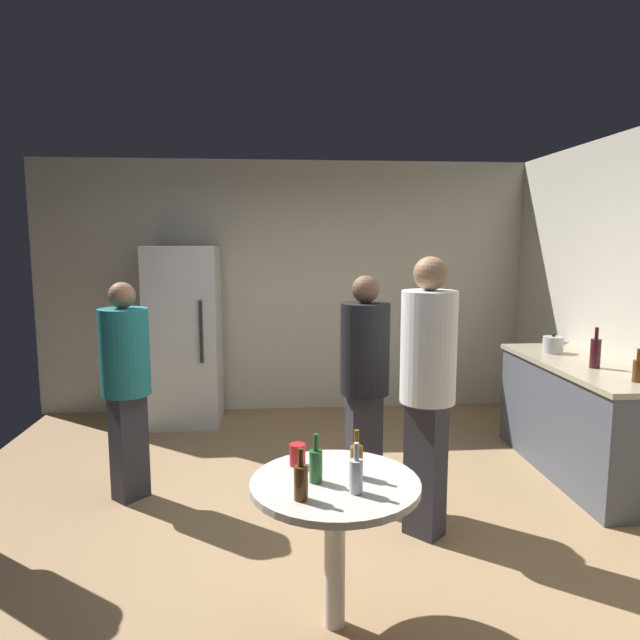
{
  "coord_description": "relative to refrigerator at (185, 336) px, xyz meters",
  "views": [
    {
      "loc": [
        -0.14,
        -3.54,
        1.84
      ],
      "look_at": [
        0.17,
        0.33,
        1.3
      ],
      "focal_mm": 31.79,
      "sensor_mm": 36.0,
      "label": 1
    }
  ],
  "objects": [
    {
      "name": "person_in_white_shirt",
      "position": [
        1.84,
        -2.42,
        0.13
      ],
      "size": [
        0.48,
        0.48,
        1.76
      ],
      "rotation": [
        0.0,
        0.0,
        -2.39
      ],
      "color": "#2D2D38",
      "rests_on": "ground_plane"
    },
    {
      "name": "foreground_table",
      "position": [
        1.18,
        -3.24,
        -0.27
      ],
      "size": [
        0.8,
        0.8,
        0.73
      ],
      "color": "beige",
      "rests_on": "ground_plane"
    },
    {
      "name": "refrigerator",
      "position": [
        0.0,
        0.0,
        0.0
      ],
      "size": [
        0.7,
        0.68,
        1.8
      ],
      "color": "silver",
      "rests_on": "ground_plane"
    },
    {
      "name": "beer_bottle_on_counter",
      "position": [
        3.35,
        -2.19,
        0.08
      ],
      "size": [
        0.06,
        0.06,
        0.23
      ],
      "color": "#593314",
      "rests_on": "kitchen_counter"
    },
    {
      "name": "kitchen_counter",
      "position": [
        3.33,
        -1.58,
        -0.45
      ],
      "size": [
        0.64,
        1.76,
        0.9
      ],
      "color": "#4C515B",
      "rests_on": "ground_plane"
    },
    {
      "name": "beer_bottle_green",
      "position": [
        1.09,
        -3.24,
        -0.08
      ],
      "size": [
        0.06,
        0.06,
        0.23
      ],
      "color": "#26662D",
      "rests_on": "foreground_table"
    },
    {
      "name": "ground_plane",
      "position": [
        1.05,
        -2.2,
        -0.95
      ],
      "size": [
        5.2,
        5.2,
        0.1
      ],
      "primitive_type": "cube",
      "color": "#9E7C56"
    },
    {
      "name": "beer_bottle_clear",
      "position": [
        1.26,
        -3.37,
        -0.08
      ],
      "size": [
        0.06,
        0.06,
        0.23
      ],
      "color": "silver",
      "rests_on": "foreground_table"
    },
    {
      "name": "wine_bottle_on_counter",
      "position": [
        3.31,
        -1.75,
        0.12
      ],
      "size": [
        0.08,
        0.08,
        0.31
      ],
      "color": "#3F141E",
      "rests_on": "kitchen_counter"
    },
    {
      "name": "kettle",
      "position": [
        3.28,
        -1.16,
        0.07
      ],
      "size": [
        0.24,
        0.17,
        0.18
      ],
      "color": "#B2B2B7",
      "rests_on": "kitchen_counter"
    },
    {
      "name": "beer_bottle_amber",
      "position": [
        1.29,
        -3.2,
        -0.08
      ],
      "size": [
        0.06,
        0.06,
        0.23
      ],
      "color": "#8C5919",
      "rests_on": "foreground_table"
    },
    {
      "name": "plastic_cup_red",
      "position": [
        1.01,
        -3.04,
        -0.11
      ],
      "size": [
        0.08,
        0.08,
        0.11
      ],
      "primitive_type": "cylinder",
      "color": "red",
      "rests_on": "foreground_table"
    },
    {
      "name": "wall_back",
      "position": [
        1.05,
        0.43,
        0.45
      ],
      "size": [
        5.32,
        0.06,
        2.7
      ],
      "primitive_type": "cube",
      "color": "beige",
      "rests_on": "ground_plane"
    },
    {
      "name": "beer_bottle_brown",
      "position": [
        1.01,
        -3.41,
        -0.08
      ],
      "size": [
        0.06,
        0.06,
        0.23
      ],
      "color": "#593314",
      "rests_on": "foreground_table"
    },
    {
      "name": "person_in_black_shirt",
      "position": [
        1.53,
        -1.94,
        0.04
      ],
      "size": [
        0.4,
        0.4,
        1.62
      ],
      "rotation": [
        0.0,
        0.0,
        -1.37
      ],
      "color": "#2D2D38",
      "rests_on": "ground_plane"
    },
    {
      "name": "person_in_teal_shirt",
      "position": [
        -0.14,
        -1.74,
        0.01
      ],
      "size": [
        0.48,
        0.48,
        1.57
      ],
      "rotation": [
        0.0,
        0.0,
        -0.76
      ],
      "color": "#2D2D38",
      "rests_on": "ground_plane"
    }
  ]
}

